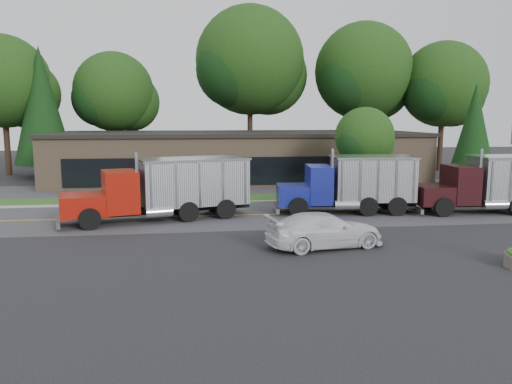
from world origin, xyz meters
TOP-DOWN VIEW (x-y plane):
  - ground at (0.00, 0.00)m, footprint 140.00×140.00m
  - road at (0.00, 9.00)m, footprint 60.00×8.00m
  - center_line at (0.00, 9.00)m, footprint 60.00×0.12m
  - curb at (0.00, 13.20)m, footprint 60.00×0.30m
  - grass_verge at (0.00, 15.00)m, footprint 60.00×3.40m
  - far_parking at (0.00, 20.00)m, footprint 60.00×7.00m
  - strip_mall at (2.00, 26.00)m, footprint 32.00×12.00m
  - tree_far_a at (-19.86, 32.11)m, footprint 9.41×8.86m
  - tree_far_b at (-9.87, 34.10)m, footprint 8.56×8.06m
  - tree_far_c at (4.18, 34.14)m, footprint 12.01×11.30m
  - tree_far_d at (16.17, 33.13)m, footprint 10.90×10.26m
  - tree_far_e at (24.14, 31.11)m, footprint 9.42×8.87m
  - evergreen_left at (-16.00, 30.00)m, footprint 5.36×5.36m
  - evergreen_right at (20.00, 18.00)m, footprint 3.64×3.64m
  - tree_verge at (10.07, 15.05)m, footprint 4.45×4.19m
  - dump_truck_red at (-3.42, 8.44)m, footprint 10.40×5.09m
  - dump_truck_blue at (7.31, 9.03)m, footprint 8.23×3.25m
  - dump_truck_maroon at (15.79, 8.06)m, footprint 8.95×3.01m
  - rally_car at (3.56, 1.51)m, footprint 5.50×3.04m

SIDE VIEW (x-z plane):
  - ground at x=0.00m, z-range 0.00..0.00m
  - road at x=0.00m, z-range -0.01..0.01m
  - center_line at x=0.00m, z-range 0.00..0.00m
  - curb at x=0.00m, z-range -0.06..0.06m
  - grass_verge at x=0.00m, z-range -0.01..0.01m
  - far_parking at x=0.00m, z-range -0.01..0.01m
  - rally_car at x=3.56m, z-range 0.00..1.51m
  - dump_truck_blue at x=7.31m, z-range 0.12..3.48m
  - dump_truck_maroon at x=15.79m, z-range 0.13..3.49m
  - dump_truck_red at x=-3.42m, z-range 0.13..3.49m
  - strip_mall at x=2.00m, z-range 0.00..4.00m
  - tree_verge at x=10.07m, z-range 0.86..7.22m
  - evergreen_right at x=20.00m, z-range 0.41..8.68m
  - evergreen_left at x=-16.00m, z-range 0.60..12.78m
  - tree_far_b at x=-9.87m, z-range 1.69..13.90m
  - tree_far_a at x=-19.86m, z-range 1.85..15.28m
  - tree_far_e at x=24.14m, z-range 1.86..15.30m
  - tree_far_d at x=16.17m, z-range 2.15..17.70m
  - tree_far_c at x=4.18m, z-range 2.37..19.50m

